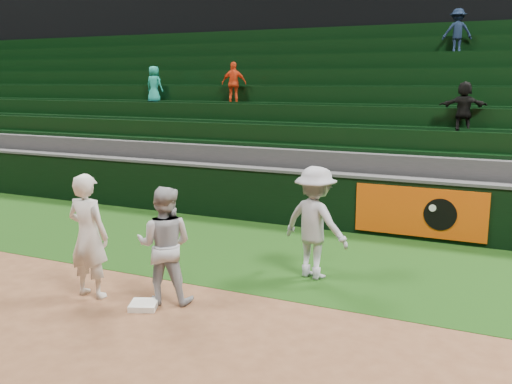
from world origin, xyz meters
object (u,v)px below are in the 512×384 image
Objects in this scene: first_base at (144,305)px; first_baseman at (88,236)px; baserunner at (165,245)px; base_coach at (315,223)px.

first_base is 1.35m from first_baseman.
first_baseman is at bearing -2.28° from baserunner.
baserunner reaches higher than first_base.
baserunner is 2.52m from base_coach.
first_base is 0.91m from baserunner.
base_coach is (1.78, 2.27, 0.89)m from first_base.
base_coach is (1.64, 1.91, 0.07)m from baserunner.
baserunner is at bearing -165.04° from first_baseman.
base_coach reaches higher than baserunner.
baserunner is at bearing 68.07° from first_base.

